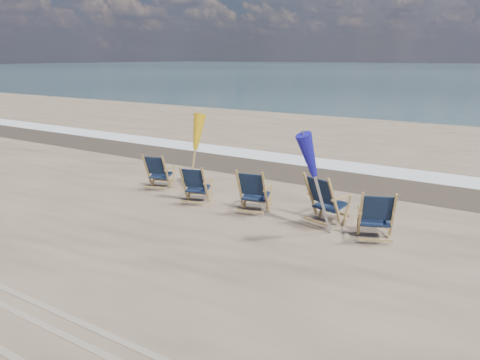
{
  "coord_description": "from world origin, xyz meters",
  "views": [
    {
      "loc": [
        5.04,
        -5.62,
        3.37
      ],
      "look_at": [
        0.0,
        2.2,
        0.9
      ],
      "focal_mm": 35.0,
      "sensor_mm": 36.0,
      "label": 1
    }
  ],
  "objects_px": {
    "beach_chair_3": "(334,203)",
    "beach_chair_2": "(265,193)",
    "beach_chair_0": "(166,172)",
    "beach_chair_4": "(393,218)",
    "umbrella_blue": "(320,155)",
    "beach_chair_1": "(205,186)",
    "umbrella_yellow": "(193,136)"
  },
  "relations": [
    {
      "from": "beach_chair_4",
      "to": "umbrella_blue",
      "type": "xyz_separation_m",
      "value": [
        -1.32,
        -0.39,
        1.09
      ]
    },
    {
      "from": "umbrella_yellow",
      "to": "umbrella_blue",
      "type": "distance_m",
      "value": 3.58
    },
    {
      "from": "beach_chair_2",
      "to": "umbrella_blue",
      "type": "relative_size",
      "value": 0.49
    },
    {
      "from": "beach_chair_3",
      "to": "umbrella_yellow",
      "type": "xyz_separation_m",
      "value": [
        -3.65,
        0.16,
        1.0
      ]
    },
    {
      "from": "beach_chair_0",
      "to": "beach_chair_4",
      "type": "distance_m",
      "value": 5.88
    },
    {
      "from": "beach_chair_0",
      "to": "beach_chair_3",
      "type": "height_order",
      "value": "beach_chair_3"
    },
    {
      "from": "beach_chair_1",
      "to": "beach_chair_4",
      "type": "relative_size",
      "value": 0.93
    },
    {
      "from": "beach_chair_0",
      "to": "beach_chair_1",
      "type": "distance_m",
      "value": 1.66
    },
    {
      "from": "beach_chair_4",
      "to": "umbrella_yellow",
      "type": "bearing_deg",
      "value": -25.65
    },
    {
      "from": "beach_chair_1",
      "to": "umbrella_blue",
      "type": "distance_m",
      "value": 3.19
    },
    {
      "from": "beach_chair_2",
      "to": "umbrella_yellow",
      "type": "distance_m",
      "value": 2.34
    },
    {
      "from": "beach_chair_0",
      "to": "beach_chair_4",
      "type": "xyz_separation_m",
      "value": [
        5.87,
        -0.43,
        0.03
      ]
    },
    {
      "from": "beach_chair_3",
      "to": "beach_chair_4",
      "type": "relative_size",
      "value": 1.07
    },
    {
      "from": "umbrella_yellow",
      "to": "beach_chair_3",
      "type": "bearing_deg",
      "value": -2.47
    },
    {
      "from": "beach_chair_3",
      "to": "beach_chair_2",
      "type": "bearing_deg",
      "value": 17.01
    },
    {
      "from": "beach_chair_1",
      "to": "beach_chair_0",
      "type": "bearing_deg",
      "value": -32.95
    },
    {
      "from": "umbrella_yellow",
      "to": "umbrella_blue",
      "type": "xyz_separation_m",
      "value": [
        3.52,
        -0.67,
        0.05
      ]
    },
    {
      "from": "beach_chair_0",
      "to": "beach_chair_2",
      "type": "height_order",
      "value": "beach_chair_2"
    },
    {
      "from": "beach_chair_4",
      "to": "umbrella_blue",
      "type": "relative_size",
      "value": 0.48
    },
    {
      "from": "umbrella_yellow",
      "to": "umbrella_blue",
      "type": "relative_size",
      "value": 0.97
    },
    {
      "from": "beach_chair_1",
      "to": "beach_chair_3",
      "type": "distance_m",
      "value": 3.09
    },
    {
      "from": "beach_chair_1",
      "to": "umbrella_yellow",
      "type": "bearing_deg",
      "value": -45.57
    },
    {
      "from": "beach_chair_1",
      "to": "beach_chair_3",
      "type": "height_order",
      "value": "beach_chair_3"
    },
    {
      "from": "beach_chair_0",
      "to": "beach_chair_3",
      "type": "relative_size",
      "value": 0.88
    },
    {
      "from": "beach_chair_3",
      "to": "beach_chair_0",
      "type": "bearing_deg",
      "value": 12.22
    },
    {
      "from": "beach_chair_1",
      "to": "beach_chair_4",
      "type": "distance_m",
      "value": 4.28
    },
    {
      "from": "beach_chair_0",
      "to": "umbrella_blue",
      "type": "distance_m",
      "value": 4.76
    },
    {
      "from": "beach_chair_0",
      "to": "beach_chair_4",
      "type": "height_order",
      "value": "beach_chair_4"
    },
    {
      "from": "beach_chair_2",
      "to": "beach_chair_3",
      "type": "relative_size",
      "value": 0.93
    },
    {
      "from": "beach_chair_3",
      "to": "umbrella_yellow",
      "type": "height_order",
      "value": "umbrella_yellow"
    },
    {
      "from": "beach_chair_3",
      "to": "umbrella_blue",
      "type": "relative_size",
      "value": 0.52
    },
    {
      "from": "beach_chair_0",
      "to": "umbrella_blue",
      "type": "bearing_deg",
      "value": 153.8
    }
  ]
}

